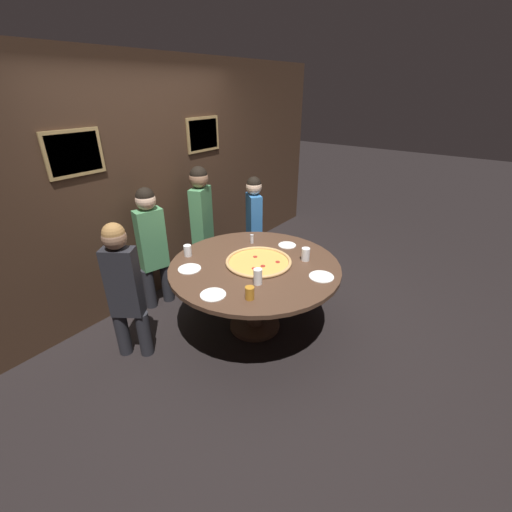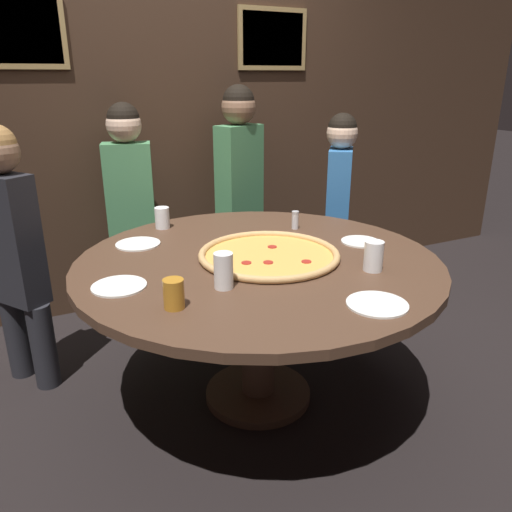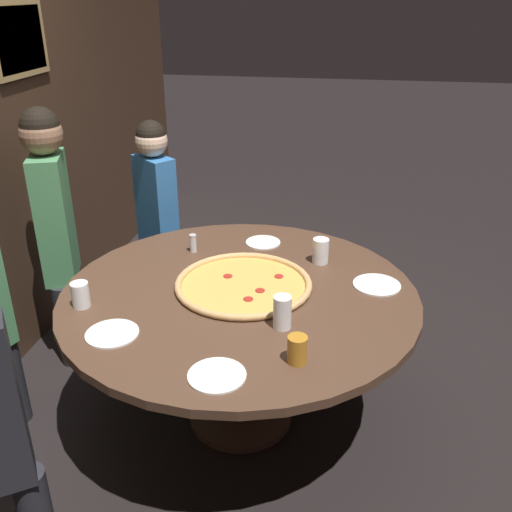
# 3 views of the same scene
# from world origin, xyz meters

# --- Properties ---
(ground_plane) EXTENTS (24.00, 24.00, 0.00)m
(ground_plane) POSITION_xyz_m (0.00, 0.00, 0.00)
(ground_plane) COLOR black
(back_wall) EXTENTS (6.40, 0.08, 2.60)m
(back_wall) POSITION_xyz_m (0.00, 1.42, 1.30)
(back_wall) COLOR #3D281C
(back_wall) RESTS_ON ground_plane
(dining_table) EXTENTS (1.65, 1.65, 0.74)m
(dining_table) POSITION_xyz_m (0.00, 0.00, 0.62)
(dining_table) COLOR #4C3323
(dining_table) RESTS_ON ground_plane
(giant_pizza) EXTENTS (0.64, 0.64, 0.03)m
(giant_pizza) POSITION_xyz_m (0.05, -0.01, 0.75)
(giant_pizza) COLOR #E5A84C
(giant_pizza) RESTS_ON dining_table
(drink_cup_beside_pizza) EXTENTS (0.08, 0.08, 0.11)m
(drink_cup_beside_pizza) POSITION_xyz_m (-0.49, -0.32, 0.79)
(drink_cup_beside_pizza) COLOR #BC7A23
(drink_cup_beside_pizza) RESTS_ON dining_table
(drink_cup_far_right) EXTENTS (0.08, 0.08, 0.14)m
(drink_cup_far_right) POSITION_xyz_m (-0.27, -0.23, 0.81)
(drink_cup_far_right) COLOR white
(drink_cup_far_right) RESTS_ON dining_table
(drink_cup_near_right) EXTENTS (0.08, 0.08, 0.11)m
(drink_cup_near_right) POSITION_xyz_m (-0.25, 0.65, 0.80)
(drink_cup_near_right) COLOR white
(drink_cup_near_right) RESTS_ON dining_table
(drink_cup_by_shaker) EXTENTS (0.08, 0.08, 0.13)m
(drink_cup_by_shaker) POSITION_xyz_m (0.37, -0.34, 0.80)
(drink_cup_by_shaker) COLOR white
(drink_cup_by_shaker) RESTS_ON dining_table
(white_plate_near_front) EXTENTS (0.21, 0.21, 0.01)m
(white_plate_near_front) POSITION_xyz_m (-0.63, -0.05, 0.74)
(white_plate_near_front) COLOR white
(white_plate_near_front) RESTS_ON dining_table
(white_plate_beside_cup) EXTENTS (0.22, 0.22, 0.01)m
(white_plate_beside_cup) POSITION_xyz_m (-0.44, 0.43, 0.74)
(white_plate_beside_cup) COLOR white
(white_plate_beside_cup) RESTS_ON dining_table
(white_plate_left_side) EXTENTS (0.22, 0.22, 0.01)m
(white_plate_left_side) POSITION_xyz_m (0.17, -0.63, 0.74)
(white_plate_left_side) COLOR white
(white_plate_left_side) RESTS_ON dining_table
(white_plate_right_side) EXTENTS (0.19, 0.19, 0.01)m
(white_plate_right_side) POSITION_xyz_m (0.56, -0.02, 0.74)
(white_plate_right_side) COLOR white
(white_plate_right_side) RESTS_ON dining_table
(condiment_shaker) EXTENTS (0.04, 0.04, 0.10)m
(condiment_shaker) POSITION_xyz_m (0.39, 0.33, 0.79)
(condiment_shaker) COLOR silver
(condiment_shaker) RESTS_ON dining_table
(diner_side_left) EXTENTS (0.36, 0.22, 1.38)m
(diner_side_left) POSITION_xyz_m (-0.31, 1.15, 0.78)
(diner_side_left) COLOR #232328
(diner_side_left) RESTS_ON ground_plane
(diner_centre_back) EXTENTS (0.29, 0.33, 1.30)m
(diner_centre_back) POSITION_xyz_m (0.95, 0.72, 0.74)
(diner_centre_back) COLOR #232328
(diner_centre_back) RESTS_ON ground_plane
(diner_far_left) EXTENTS (0.28, 0.34, 1.32)m
(diner_far_left) POSITION_xyz_m (-0.99, 0.67, 0.75)
(diner_far_left) COLOR #232328
(diner_far_left) RESTS_ON ground_plane
(diner_far_right) EXTENTS (0.39, 0.26, 1.47)m
(diner_far_right) POSITION_xyz_m (0.42, 1.12, 0.83)
(diner_far_right) COLOR #232328
(diner_far_right) RESTS_ON ground_plane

